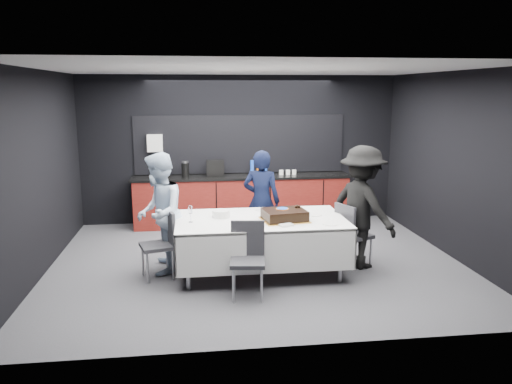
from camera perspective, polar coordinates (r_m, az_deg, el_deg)
ground at (r=7.49m, az=0.10°, el=-8.05°), size 6.00×6.00×0.00m
room_shell at (r=7.08m, az=0.10°, el=6.26°), size 6.04×5.04×2.82m
kitchenette at (r=9.46m, az=-1.72°, el=-0.48°), size 4.10×0.64×2.05m
party_table at (r=6.91m, az=0.53°, el=-4.14°), size 2.32×1.32×0.78m
cake_assembly at (r=6.77m, az=3.27°, el=-2.65°), size 0.66×0.57×0.18m
plate_stack at (r=6.94m, az=-4.02°, el=-2.49°), size 0.24×0.24×0.10m
loose_plate_near at (r=6.48m, az=-1.99°, el=-3.91°), size 0.20×0.20×0.01m
loose_plate_right_a at (r=7.10m, az=6.73°, el=-2.61°), size 0.20×0.20×0.01m
loose_plate_right_b at (r=6.66m, az=8.51°, el=-3.61°), size 0.21×0.21×0.01m
loose_plate_far at (r=7.37m, az=0.65°, el=-2.00°), size 0.22×0.22×0.01m
fork_pile at (r=6.50m, az=3.49°, el=-3.80°), size 0.20×0.16×0.03m
champagne_flute at (r=6.70m, az=-7.51°, el=-2.13°), size 0.06×0.06×0.22m
chair_left at (r=6.88m, az=-10.62°, el=-5.34°), size 0.52×0.52×0.92m
chair_right at (r=7.30m, az=10.72°, el=-4.36°), size 0.55×0.55×0.92m
chair_near at (r=6.20m, az=-0.97°, el=-7.03°), size 0.47×0.47×0.92m
person_center at (r=7.83m, az=0.63°, el=-1.04°), size 0.68×0.56×1.61m
person_left at (r=7.02m, az=-11.01°, el=-2.42°), size 0.67×0.84×1.69m
person_right at (r=7.26m, az=12.03°, el=-1.71°), size 1.11×1.31×1.76m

